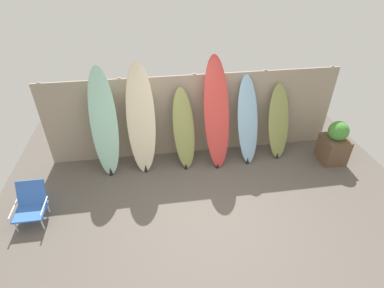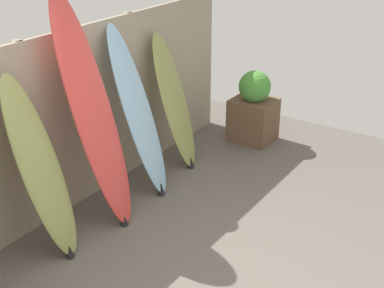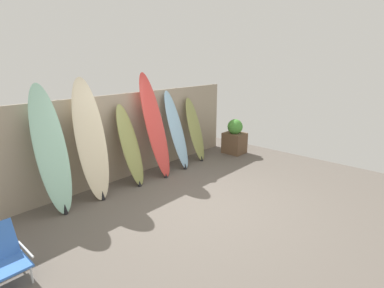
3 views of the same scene
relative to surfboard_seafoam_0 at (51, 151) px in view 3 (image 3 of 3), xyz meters
The scene contains 10 objects.
ground 2.66m from the surfboard_seafoam_0, 42.35° to the right, with size 7.68×7.68×0.00m, color #5B544C.
fence_back 1.84m from the surfboard_seafoam_0, 11.45° to the left, with size 6.08×0.11×1.80m.
surfboard_seafoam_0 is the anchor object (origin of this frame).
surfboard_cream_1 0.70m from the surfboard_seafoam_0, ahead, with size 0.59×0.58×2.19m.
surfboard_olive_2 1.55m from the surfboard_seafoam_0, ahead, with size 0.51×0.63×1.64m.
surfboard_red_3 2.19m from the surfboard_seafoam_0, ahead, with size 0.60×0.77×2.23m.
surfboard_skyblue_4 2.86m from the surfboard_seafoam_0, ahead, with size 0.51×0.68×1.79m.
surfboard_olive_5 3.56m from the surfboard_seafoam_0, ahead, with size 0.51×0.57×1.56m.
beach_chair 1.85m from the surfboard_seafoam_0, 135.16° to the right, with size 0.50×0.57×0.64m.
planter_box 4.73m from the surfboard_seafoam_0, ahead, with size 0.48×0.54×0.93m.
Camera 3 is at (-3.71, -3.14, 2.50)m, focal length 28.00 mm.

